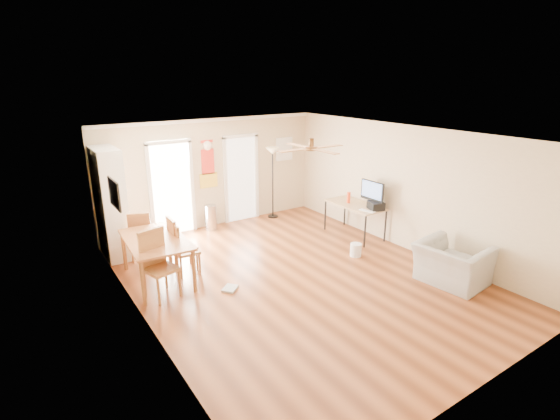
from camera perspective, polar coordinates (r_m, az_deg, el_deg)
floor at (r=7.83m, az=2.47°, el=-9.16°), size 7.00×7.00×0.00m
ceiling at (r=7.05m, az=2.75°, el=10.04°), size 5.50×7.00×0.00m
wall_back at (r=10.26m, az=-9.07°, el=4.92°), size 5.50×0.04×2.60m
wall_front at (r=5.17m, az=26.56°, el=-10.02°), size 5.50×0.04×2.60m
wall_left at (r=6.21m, az=-18.39°, el=-4.41°), size 0.04×7.00×2.60m
wall_right at (r=9.18m, az=16.61°, el=2.86°), size 0.04×7.00×2.60m
crown_molding at (r=7.05m, az=2.75°, el=9.71°), size 5.50×7.00×0.08m
kitchen_doorway at (r=9.93m, az=-14.45°, el=2.66°), size 0.90×0.10×2.10m
bathroom_doorway at (r=10.63m, az=-5.30°, el=4.13°), size 0.80×0.10×2.10m
wall_decal at (r=10.14m, az=-9.73°, el=6.18°), size 0.46×0.03×1.10m
ac_grille at (r=11.15m, az=0.57°, el=8.26°), size 0.50×0.04×0.60m
framed_poster at (r=7.39m, az=-21.52°, el=2.04°), size 0.04×0.66×0.48m
ceiling_fan at (r=6.84m, az=4.24°, el=8.32°), size 1.24×1.24×0.20m
bookshelf at (r=9.03m, az=-21.96°, el=0.82°), size 0.62×1.06×2.22m
dining_table at (r=7.89m, az=-16.28°, el=-6.46°), size 1.07×1.67×0.81m
dining_chair_right_a at (r=8.12m, az=-12.99°, el=-4.51°), size 0.45×0.45×1.06m
dining_chair_right_b at (r=7.98m, az=-12.53°, el=-5.10°), size 0.44×0.44×1.00m
dining_chair_near at (r=7.24m, az=-15.84°, el=-7.24°), size 0.57×0.57×1.14m
dining_chair_far at (r=8.85m, az=-18.30°, el=-3.26°), size 0.53×0.53×1.01m
trash_can at (r=10.20m, az=-9.33°, el=-1.00°), size 0.31×0.31×0.60m
torchiere_lamp at (r=10.80m, az=-0.99°, el=3.67°), size 0.38×0.38×1.83m
computer_desk at (r=9.83m, az=10.01°, el=-1.31°), size 0.70×1.40×0.75m
imac at (r=9.46m, az=12.34°, el=2.08°), size 0.14×0.65×0.60m
keyboard at (r=9.26m, az=11.69°, el=-0.12°), size 0.19×0.37×0.01m
printer at (r=9.40m, az=12.84°, el=0.58°), size 0.38×0.41×0.17m
orange_bottle at (r=9.77m, az=9.27°, el=1.69°), size 0.09×0.09×0.25m
wastebasket_a at (r=8.80m, az=10.21°, el=-5.33°), size 0.26×0.26×0.27m
floor_cloth at (r=7.48m, az=-6.77°, el=-10.50°), size 0.35×0.34×0.04m
armchair at (r=8.09m, az=22.25°, el=-6.78°), size 1.10×1.23×0.73m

